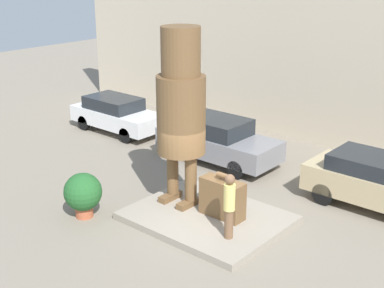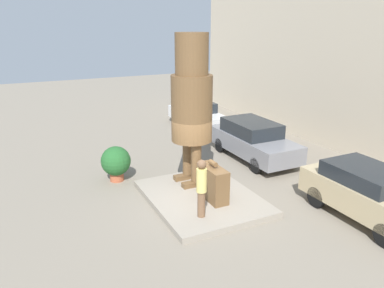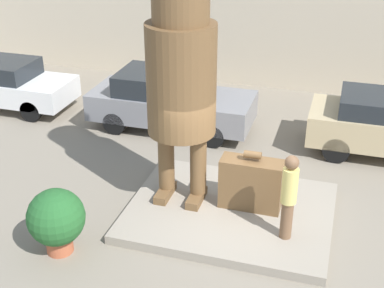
% 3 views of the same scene
% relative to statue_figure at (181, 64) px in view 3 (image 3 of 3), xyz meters
% --- Properties ---
extents(ground_plane, '(60.00, 60.00, 0.00)m').
position_rel_statue_figure_xyz_m(ground_plane, '(1.12, -0.17, -3.22)').
color(ground_plane, gray).
extents(pedestal, '(4.25, 3.35, 0.20)m').
position_rel_statue_figure_xyz_m(pedestal, '(1.12, -0.17, -3.12)').
color(pedestal, gray).
rests_on(pedestal, ground_plane).
extents(statue_figure, '(1.40, 1.40, 5.17)m').
position_rel_statue_figure_xyz_m(statue_figure, '(0.00, 0.00, 0.00)').
color(statue_figure, brown).
rests_on(statue_figure, pedestal).
extents(giant_suitcase, '(1.29, 0.51, 1.31)m').
position_rel_statue_figure_xyz_m(giant_suitcase, '(1.50, 0.02, -2.46)').
color(giant_suitcase, brown).
rests_on(giant_suitcase, pedestal).
extents(tourist, '(0.30, 0.30, 1.78)m').
position_rel_statue_figure_xyz_m(tourist, '(2.37, -0.83, -2.05)').
color(tourist, brown).
rests_on(tourist, pedestal).
extents(parked_car_white, '(4.26, 1.70, 1.49)m').
position_rel_statue_figure_xyz_m(parked_car_white, '(-6.97, 3.68, -2.43)').
color(parked_car_white, silver).
rests_on(parked_car_white, ground_plane).
extents(parked_car_grey, '(4.56, 1.85, 1.64)m').
position_rel_statue_figure_xyz_m(parked_car_grey, '(-1.54, 3.67, -2.36)').
color(parked_car_grey, gray).
rests_on(parked_car_grey, ground_plane).
extents(planter_pot, '(1.10, 1.10, 1.33)m').
position_rel_statue_figure_xyz_m(planter_pot, '(-1.75, -2.27, -2.48)').
color(planter_pot, '#AD5638').
rests_on(planter_pot, ground_plane).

